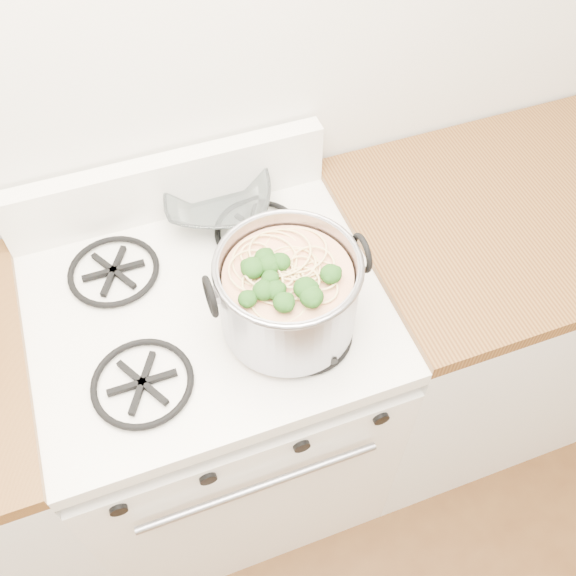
% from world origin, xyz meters
% --- Properties ---
extents(gas_range, '(0.76, 0.66, 0.92)m').
position_xyz_m(gas_range, '(0.00, 1.26, 0.44)').
color(gas_range, white).
rests_on(gas_range, ground).
extents(counter_left, '(0.25, 0.65, 0.92)m').
position_xyz_m(counter_left, '(-0.51, 1.26, 0.46)').
color(counter_left, silver).
rests_on(counter_left, ground).
extents(counter_right, '(1.00, 0.65, 0.92)m').
position_xyz_m(counter_right, '(0.88, 1.26, 0.46)').
color(counter_right, silver).
rests_on(counter_right, ground).
extents(stock_pot, '(0.32, 0.29, 0.19)m').
position_xyz_m(stock_pot, '(0.15, 1.15, 1.02)').
color(stock_pot, gray).
rests_on(stock_pot, gas_range).
extents(spatula, '(0.34, 0.36, 0.02)m').
position_xyz_m(spatula, '(0.24, 1.27, 0.94)').
color(spatula, black).
rests_on(spatula, gas_range).
extents(glass_bowl, '(0.13, 0.13, 0.02)m').
position_xyz_m(glass_bowl, '(0.11, 1.51, 0.94)').
color(glass_bowl, white).
rests_on(glass_bowl, gas_range).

